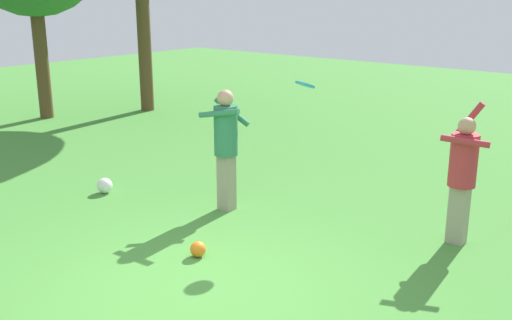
{
  "coord_description": "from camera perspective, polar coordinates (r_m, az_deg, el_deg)",
  "views": [
    {
      "loc": [
        -4.05,
        -4.17,
        3.11
      ],
      "look_at": [
        1.53,
        0.44,
        1.05
      ],
      "focal_mm": 41.94,
      "sensor_mm": 36.0,
      "label": 1
    }
  ],
  "objects": [
    {
      "name": "ball_white",
      "position": [
        9.79,
        -14.24,
        -2.38
      ],
      "size": [
        0.25,
        0.25,
        0.25
      ],
      "primitive_type": "sphere",
      "color": "white",
      "rests_on": "ground_plane"
    },
    {
      "name": "frisbee",
      "position": [
        7.93,
        4.7,
        7.17
      ],
      "size": [
        0.32,
        0.33,
        0.12
      ],
      "color": "#2393D1"
    },
    {
      "name": "person_catcher",
      "position": [
        8.55,
        -2.89,
        1.97
      ],
      "size": [
        0.62,
        0.7,
        1.77
      ],
      "rotation": [
        0.0,
        0.0,
        -1.3
      ],
      "color": "gray",
      "rests_on": "ground_plane"
    },
    {
      "name": "ground_plane",
      "position": [
        6.59,
        -5.63,
        -12.34
      ],
      "size": [
        40.0,
        40.0,
        0.0
      ],
      "primitive_type": "plane",
      "color": "#478C38"
    },
    {
      "name": "person_thrower",
      "position": [
        7.81,
        19.1,
        -0.89
      ],
      "size": [
        0.6,
        0.6,
        1.8
      ],
      "rotation": [
        0.0,
        0.0,
        1.89
      ],
      "color": "gray",
      "rests_on": "ground_plane"
    },
    {
      "name": "ball_orange",
      "position": [
        7.33,
        -5.56,
        -8.46
      ],
      "size": [
        0.19,
        0.19,
        0.19
      ],
      "primitive_type": "sphere",
      "color": "orange",
      "rests_on": "ground_plane"
    }
  ]
}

